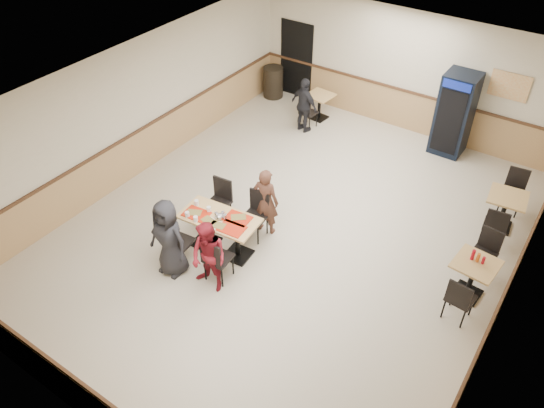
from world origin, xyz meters
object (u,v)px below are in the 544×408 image
Objects in this scene: main_table at (220,228)px; diner_woman_right at (209,257)px; side_table_far at (505,207)px; side_table_near at (473,274)px; trash_bin at (273,82)px; diner_woman_left at (169,238)px; back_table at (319,103)px; diner_man_opposite at (266,201)px; pepsi_cooler at (455,114)px; lone_diner at (304,106)px.

main_table is 1.08× the size of diner_woman_right.
diner_woman_right reaches higher than side_table_far.
side_table_far is (-0.06, 2.13, 0.01)m from side_table_near.
trash_bin is at bearing 148.76° from side_table_near.
diner_woman_left reaches higher than trash_bin.
side_table_near is at bearing -36.34° from back_table.
diner_man_opposite is at bearing 62.10° from main_table.
back_table is at bearing -173.11° from pepsi_cooler.
lone_diner is 1.65× the size of trash_bin.
diner_man_opposite reaches higher than side_table_near.
diner_woman_left reaches higher than diner_man_opposite.
main_table is 0.98m from diner_woman_right.
diner_man_opposite is 1.02× the size of lone_diner.
side_table_far is at bearing 54.61° from diner_woman_right.
lone_diner reaches higher than main_table.
diner_woman_left is 7.08m from trash_bin.
back_table is (-1.02, 5.40, -0.07)m from main_table.
main_table is 2.01× the size of side_table_near.
trash_bin is at bearing 109.84° from main_table.
trash_bin is (-1.70, 1.12, -0.28)m from lone_diner.
diner_woman_left reaches higher than side_table_near.
lone_diner reaches higher than back_table.
pepsi_cooler reaches higher than main_table.
pepsi_cooler reaches higher than trash_bin.
diner_woman_right is (0.83, 0.08, -0.07)m from diner_woman_left.
back_table is 3.41m from pepsi_cooler.
trash_bin is (-5.05, -0.04, -0.56)m from pepsi_cooler.
side_table_near reaches higher than back_table.
diner_woman_right is at bearing -67.62° from main_table.
back_table is (-1.40, 4.47, -0.27)m from diner_man_opposite.
pepsi_cooler is at bearing 131.12° from side_table_far.
trash_bin is at bearing 163.16° from side_table_far.
diner_woman_right is 1.86× the size of side_table_near.
diner_woman_right is 7.32m from trash_bin.
side_table_far is at bearing 35.64° from main_table.
main_table is 4.52m from side_table_near.
trash_bin is at bearing -179.31° from pepsi_cooler.
side_table_near is 1.09× the size of back_table.
main_table is at bearing -111.74° from pepsi_cooler.
side_table_near is 0.88× the size of trash_bin.
pepsi_cooler is (3.35, 0.39, 0.54)m from back_table.
side_table_far is at bearing -18.48° from back_table.
lone_diner is 0.81m from back_table.
trash_bin is (-6.97, 4.23, -0.07)m from side_table_near.
diner_woman_right reaches higher than side_table_near.
main_table is 4.74m from lone_diner.
side_table_near is (3.80, 2.37, -0.21)m from diner_woman_right.
diner_man_opposite is 5.74m from trash_bin.
diner_woman_right is at bearing 118.75° from lone_diner.
side_table_far is (3.81, 2.73, -0.22)m from diner_man_opposite.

